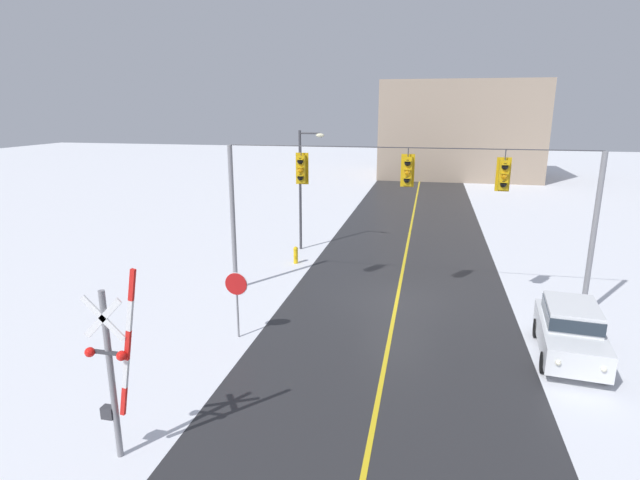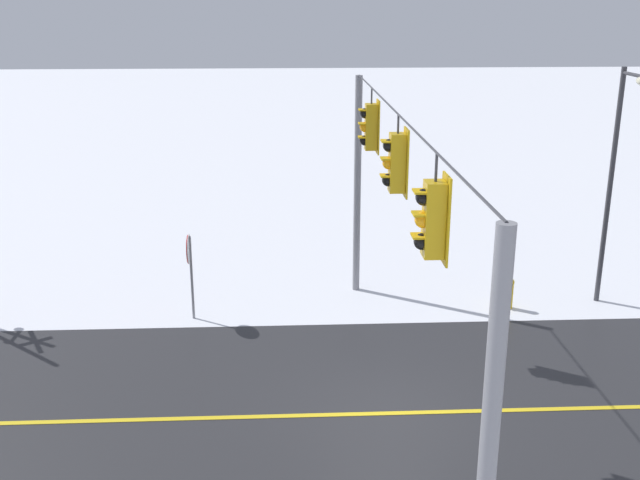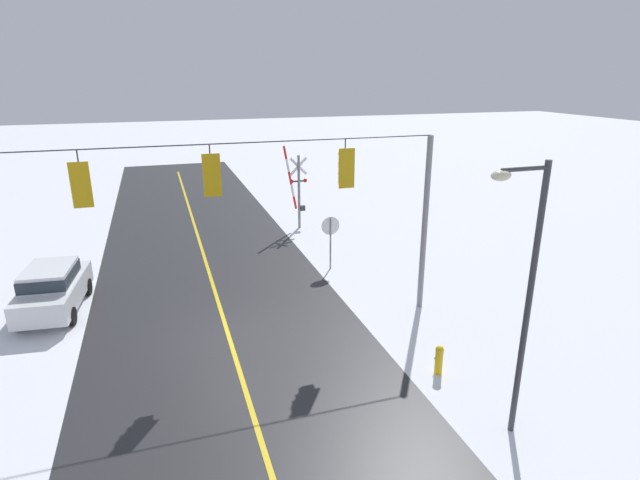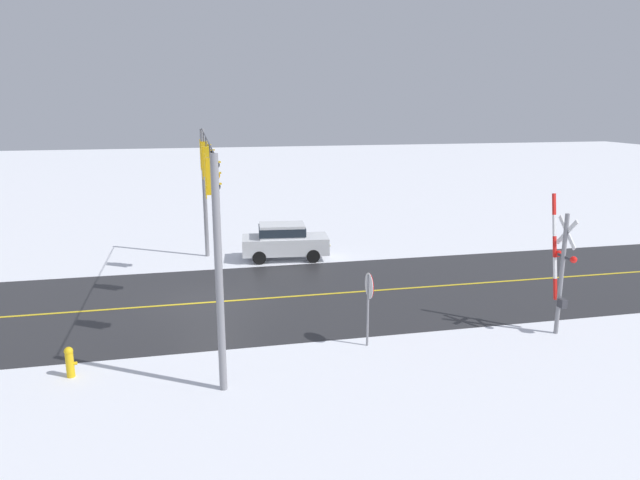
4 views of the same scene
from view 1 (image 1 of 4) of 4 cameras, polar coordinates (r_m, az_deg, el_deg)
ground_plane at (r=21.01m, az=8.69°, el=-6.82°), size 160.00×160.00×0.00m
road_asphalt at (r=26.68m, az=9.57°, el=-2.13°), size 9.00×80.00×0.01m
lane_centre_line at (r=26.68m, az=9.57°, el=-2.12°), size 0.14×72.00×0.01m
signal_span at (r=19.85m, az=9.11°, el=4.64°), size 14.20×0.47×6.22m
stop_sign at (r=17.25m, az=-9.44°, el=-5.65°), size 0.80×0.09×2.35m
railroad_crossing at (r=12.06m, az=-22.45°, el=-13.09°), size 1.33×0.31×4.53m
parked_car_white at (r=17.86m, az=26.46°, el=-8.97°), size 2.16×4.32×1.74m
streetlamp_near at (r=27.36m, az=-1.83°, el=6.89°), size 1.39×0.28×6.50m
fire_hydrant at (r=25.51m, az=-2.77°, el=-1.64°), size 0.24×0.31×0.88m
building_distant at (r=59.95m, az=15.43°, el=11.95°), size 17.04×11.08×10.45m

